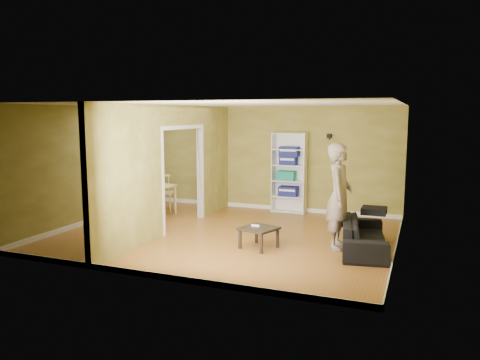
{
  "coord_description": "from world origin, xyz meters",
  "views": [
    {
      "loc": [
        3.61,
        -8.46,
        2.41
      ],
      "look_at": [
        0.2,
        0.2,
        1.1
      ],
      "focal_mm": 35.0,
      "sensor_mm": 36.0,
      "label": 1
    }
  ],
  "objects_px": {
    "person": "(339,187)",
    "coffee_table": "(259,230)",
    "dining_table": "(149,188)",
    "chair_near": "(138,201)",
    "bookshelf": "(290,173)",
    "chair_left": "(124,192)",
    "sofa": "(364,230)",
    "chair_far": "(167,192)"
  },
  "relations": [
    {
      "from": "chair_far",
      "to": "bookshelf",
      "type": "bearing_deg",
      "value": -173.61
    },
    {
      "from": "chair_near",
      "to": "chair_far",
      "type": "height_order",
      "value": "chair_far"
    },
    {
      "from": "person",
      "to": "coffee_table",
      "type": "relative_size",
      "value": 3.85
    },
    {
      "from": "coffee_table",
      "to": "sofa",
      "type": "bearing_deg",
      "value": 17.73
    },
    {
      "from": "bookshelf",
      "to": "chair_near",
      "type": "relative_size",
      "value": 2.27
    },
    {
      "from": "bookshelf",
      "to": "dining_table",
      "type": "distance_m",
      "value": 3.46
    },
    {
      "from": "chair_left",
      "to": "dining_table",
      "type": "bearing_deg",
      "value": 65.1
    },
    {
      "from": "chair_near",
      "to": "chair_far",
      "type": "relative_size",
      "value": 0.93
    },
    {
      "from": "coffee_table",
      "to": "chair_near",
      "type": "relative_size",
      "value": 0.67
    },
    {
      "from": "coffee_table",
      "to": "dining_table",
      "type": "height_order",
      "value": "dining_table"
    },
    {
      "from": "person",
      "to": "chair_near",
      "type": "relative_size",
      "value": 2.59
    },
    {
      "from": "person",
      "to": "dining_table",
      "type": "height_order",
      "value": "person"
    },
    {
      "from": "sofa",
      "to": "chair_far",
      "type": "bearing_deg",
      "value": 61.22
    },
    {
      "from": "coffee_table",
      "to": "dining_table",
      "type": "relative_size",
      "value": 0.5
    },
    {
      "from": "sofa",
      "to": "chair_far",
      "type": "height_order",
      "value": "chair_far"
    },
    {
      "from": "bookshelf",
      "to": "chair_left",
      "type": "bearing_deg",
      "value": -158.65
    },
    {
      "from": "dining_table",
      "to": "chair_left",
      "type": "xyz_separation_m",
      "value": [
        -0.73,
        0.02,
        -0.14
      ]
    },
    {
      "from": "chair_near",
      "to": "chair_left",
      "type": "bearing_deg",
      "value": 137.19
    },
    {
      "from": "person",
      "to": "chair_near",
      "type": "height_order",
      "value": "person"
    },
    {
      "from": "dining_table",
      "to": "chair_near",
      "type": "relative_size",
      "value": 1.34
    },
    {
      "from": "sofa",
      "to": "chair_near",
      "type": "distance_m",
      "value": 5.19
    },
    {
      "from": "person",
      "to": "bookshelf",
      "type": "xyz_separation_m",
      "value": [
        -1.67,
        2.73,
        -0.14
      ]
    },
    {
      "from": "sofa",
      "to": "dining_table",
      "type": "relative_size",
      "value": 1.65
    },
    {
      "from": "dining_table",
      "to": "coffee_table",
      "type": "bearing_deg",
      "value": -27.31
    },
    {
      "from": "sofa",
      "to": "chair_left",
      "type": "bearing_deg",
      "value": 69.47
    },
    {
      "from": "chair_left",
      "to": "chair_near",
      "type": "height_order",
      "value": "chair_left"
    },
    {
      "from": "person",
      "to": "chair_left",
      "type": "bearing_deg",
      "value": 75.65
    },
    {
      "from": "person",
      "to": "chair_left",
      "type": "relative_size",
      "value": 2.19
    },
    {
      "from": "sofa",
      "to": "chair_near",
      "type": "xyz_separation_m",
      "value": [
        -5.15,
        0.62,
        0.07
      ]
    },
    {
      "from": "dining_table",
      "to": "chair_near",
      "type": "xyz_separation_m",
      "value": [
        0.07,
        -0.58,
        -0.22
      ]
    },
    {
      "from": "bookshelf",
      "to": "chair_left",
      "type": "relative_size",
      "value": 1.92
    },
    {
      "from": "chair_left",
      "to": "chair_far",
      "type": "relative_size",
      "value": 1.1
    },
    {
      "from": "sofa",
      "to": "bookshelf",
      "type": "height_order",
      "value": "bookshelf"
    },
    {
      "from": "bookshelf",
      "to": "chair_left",
      "type": "xyz_separation_m",
      "value": [
        -3.82,
        -1.49,
        -0.47
      ]
    },
    {
      "from": "dining_table",
      "to": "chair_far",
      "type": "relative_size",
      "value": 1.24
    },
    {
      "from": "bookshelf",
      "to": "chair_far",
      "type": "bearing_deg",
      "value": -163.75
    },
    {
      "from": "dining_table",
      "to": "chair_near",
      "type": "height_order",
      "value": "chair_near"
    },
    {
      "from": "coffee_table",
      "to": "chair_far",
      "type": "height_order",
      "value": "chair_far"
    },
    {
      "from": "bookshelf",
      "to": "coffee_table",
      "type": "distance_m",
      "value": 3.37
    },
    {
      "from": "coffee_table",
      "to": "dining_table",
      "type": "distance_m",
      "value": 3.87
    },
    {
      "from": "chair_near",
      "to": "chair_far",
      "type": "xyz_separation_m",
      "value": [
        0.04,
        1.23,
        0.03
      ]
    },
    {
      "from": "dining_table",
      "to": "chair_far",
      "type": "distance_m",
      "value": 0.68
    }
  ]
}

